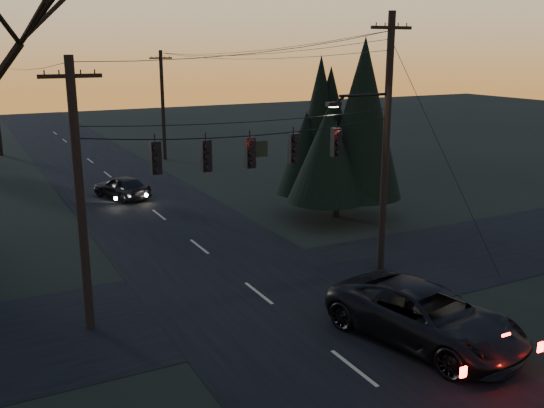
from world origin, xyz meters
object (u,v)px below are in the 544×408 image
suv_near (425,316)px  sedan_oncoming_a (122,187)px  utility_pole_right (380,269)px  utility_pole_far_l (2,155)px  evergreen_right (338,130)px  utility_pole_left (91,328)px  utility_pole_far_r (165,159)px

suv_near → sedan_oncoming_a: 22.57m
utility_pole_right → utility_pole_far_l: 37.79m
evergreen_right → sedan_oncoming_a: (-9.09, 9.14, -3.91)m
utility_pole_far_l → sedan_oncoming_a: size_ratio=1.99×
evergreen_right → suv_near: (-5.50, -13.15, -3.74)m
utility_pole_left → utility_pole_far_r: same height
utility_pole_right → utility_pole_far_r: (0.00, 28.00, 0.00)m
utility_pole_far_r → evergreen_right: (2.79, -20.54, 4.59)m
utility_pole_left → sedan_oncoming_a: 17.41m
utility_pole_left → utility_pole_far_l: 36.00m
sedan_oncoming_a → utility_pole_left: bearing=51.0°
evergreen_right → sedan_oncoming_a: size_ratio=1.99×
utility_pole_right → evergreen_right: bearing=69.5°
utility_pole_left → utility_pole_far_r: 30.27m
utility_pole_far_l → evergreen_right: bearing=-63.4°
utility_pole_far_l → suv_near: 42.61m
utility_pole_far_r → evergreen_right: evergreen_right is taller
utility_pole_left → utility_pole_far_r: size_ratio=1.00×
utility_pole_left → suv_near: size_ratio=1.37×
utility_pole_far_l → suv_near: (8.79, -41.68, 0.86)m
suv_near → utility_pole_right: bearing=51.4°
suv_near → utility_pole_far_r: bearing=72.3°
utility_pole_right → utility_pole_far_l: bearing=107.7°
suv_near → sedan_oncoming_a: (-3.59, 22.28, -0.17)m
evergreen_right → utility_pole_right: bearing=-110.5°
utility_pole_right → suv_near: bearing=-115.5°
utility_pole_right → utility_pole_far_r: utility_pole_right is taller
utility_pole_left → utility_pole_far_l: (0.00, 36.00, 0.00)m
utility_pole_right → utility_pole_left: (-11.50, 0.00, 0.00)m
utility_pole_left → evergreen_right: 16.76m
utility_pole_left → utility_pole_far_l: size_ratio=1.06×
utility_pole_far_l → evergreen_right: 32.24m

